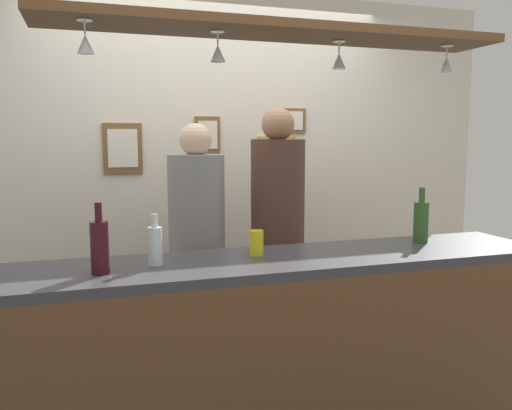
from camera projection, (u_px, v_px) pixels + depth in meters
back_wall at (214, 174)px, 3.83m from camera, size 4.40×0.06×2.60m
bar_counter at (296, 333)px, 2.40m from camera, size 2.70×0.55×1.00m
overhead_glass_rack at (283, 31)px, 2.41m from camera, size 2.20×0.36×0.04m
hanging_wineglass_far_left at (85, 43)px, 2.10m from camera, size 0.07×0.07×0.13m
hanging_wineglass_left at (218, 52)px, 2.33m from camera, size 0.07×0.07×0.13m
hanging_wineglass_center_left at (339, 60)px, 2.57m from camera, size 0.07×0.07×0.13m
hanging_wineglass_center at (446, 64)px, 2.69m from camera, size 0.07×0.07×0.13m
person_middle_grey_shirt at (197, 233)px, 3.17m from camera, size 0.34×0.34×1.65m
person_right_brown_shirt at (278, 218)px, 3.32m from camera, size 0.34×0.34×1.75m
bottle_soda_clear at (155, 245)px, 2.33m from camera, size 0.06×0.06×0.23m
bottle_wine_dark_red at (100, 246)px, 2.18m from camera, size 0.08×0.08×0.30m
bottle_champagne_green at (421, 221)px, 2.83m from camera, size 0.08×0.08×0.30m
drink_can at (257, 243)px, 2.52m from camera, size 0.07×0.07×0.12m
picture_frame_upper_small at (292, 121)px, 3.92m from camera, size 0.22×0.02×0.18m
picture_frame_lower_pair at (277, 149)px, 3.91m from camera, size 0.30×0.02×0.18m
picture_frame_crest at (208, 135)px, 3.74m from camera, size 0.18×0.02×0.26m
picture_frame_caricature at (123, 148)px, 3.57m from camera, size 0.26×0.02×0.34m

